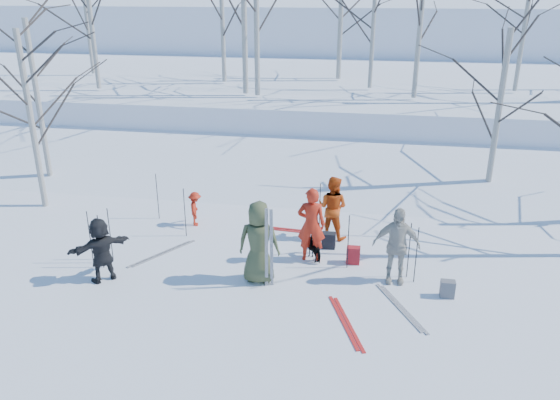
% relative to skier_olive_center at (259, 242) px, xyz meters
% --- Properties ---
extents(ground, '(120.00, 120.00, 0.00)m').
position_rel_skier_olive_center_xyz_m(ground, '(0.17, 0.20, -0.94)').
color(ground, white).
rests_on(ground, ground).
extents(snow_ramp, '(70.00, 9.49, 4.12)m').
position_rel_skier_olive_center_xyz_m(snow_ramp, '(0.17, 7.20, -0.79)').
color(snow_ramp, white).
rests_on(snow_ramp, ground).
extents(snow_plateau, '(70.00, 18.00, 2.20)m').
position_rel_skier_olive_center_xyz_m(snow_plateau, '(0.17, 17.20, 0.06)').
color(snow_plateau, white).
rests_on(snow_plateau, ground).
extents(far_hill, '(90.00, 30.00, 6.00)m').
position_rel_skier_olive_center_xyz_m(far_hill, '(0.17, 38.20, 1.06)').
color(far_hill, white).
rests_on(far_hill, ground).
extents(skier_olive_center, '(0.95, 0.64, 1.89)m').
position_rel_skier_olive_center_xyz_m(skier_olive_center, '(0.00, 0.00, 0.00)').
color(skier_olive_center, '#3C4529').
rests_on(skier_olive_center, ground).
extents(skier_red_north, '(0.69, 0.47, 1.84)m').
position_rel_skier_olive_center_xyz_m(skier_red_north, '(1.01, 1.21, -0.02)').
color(skier_red_north, red).
rests_on(skier_red_north, ground).
extents(skier_redor_behind, '(0.98, 0.86, 1.68)m').
position_rel_skier_olive_center_xyz_m(skier_redor_behind, '(1.41, 2.57, -0.10)').
color(skier_redor_behind, '#C6440F').
rests_on(skier_redor_behind, ground).
extents(skier_red_seated, '(0.52, 0.70, 0.96)m').
position_rel_skier_olive_center_xyz_m(skier_red_seated, '(-2.37, 2.68, -0.46)').
color(skier_red_seated, red).
rests_on(skier_red_seated, ground).
extents(skier_cream_east, '(1.06, 0.47, 1.78)m').
position_rel_skier_olive_center_xyz_m(skier_cream_east, '(2.98, 0.49, -0.06)').
color(skier_cream_east, beige).
rests_on(skier_cream_east, ground).
extents(skier_grey_west, '(1.29, 1.30, 1.50)m').
position_rel_skier_olive_center_xyz_m(skier_grey_west, '(-3.45, -0.58, -0.20)').
color(skier_grey_west, black).
rests_on(skier_grey_west, ground).
extents(dog, '(0.62, 0.68, 0.54)m').
position_rel_skier_olive_center_xyz_m(dog, '(1.13, 1.26, -0.67)').
color(dog, black).
rests_on(dog, ground).
extents(upright_ski_left, '(0.11, 0.17, 1.90)m').
position_rel_skier_olive_center_xyz_m(upright_ski_left, '(0.22, -0.25, 0.01)').
color(upright_ski_left, silver).
rests_on(upright_ski_left, ground).
extents(upright_ski_right, '(0.10, 0.23, 1.89)m').
position_rel_skier_olive_center_xyz_m(upright_ski_right, '(0.33, -0.25, 0.01)').
color(upright_ski_right, silver).
rests_on(upright_ski_right, ground).
extents(ski_pair_a, '(1.90, 2.08, 0.02)m').
position_rel_skier_olive_center_xyz_m(ski_pair_a, '(-2.65, 0.85, -0.93)').
color(ski_pair_a, silver).
rests_on(ski_pair_a, ground).
extents(ski_pair_b, '(1.75, 2.06, 0.02)m').
position_rel_skier_olive_center_xyz_m(ski_pair_b, '(3.11, -0.62, -0.93)').
color(ski_pair_b, silver).
rests_on(ski_pair_b, ground).
extents(ski_pair_c, '(0.48, 1.93, 0.02)m').
position_rel_skier_olive_center_xyz_m(ski_pair_c, '(0.20, 2.78, -0.93)').
color(ski_pair_c, red).
rests_on(ski_pair_c, ground).
extents(ski_pair_d, '(1.45, 2.03, 0.02)m').
position_rel_skier_olive_center_xyz_m(ski_pair_d, '(2.03, -1.35, -0.93)').
color(ski_pair_d, red).
rests_on(ski_pair_d, ground).
extents(ski_pole_a, '(0.02, 0.02, 1.34)m').
position_rel_skier_olive_center_xyz_m(ski_pole_a, '(1.91, 0.94, -0.27)').
color(ski_pole_a, black).
rests_on(ski_pole_a, ground).
extents(ski_pole_b, '(0.02, 0.02, 1.34)m').
position_rel_skier_olive_center_xyz_m(ski_pole_b, '(-3.55, 2.94, -0.27)').
color(ski_pole_b, black).
rests_on(ski_pole_b, ground).
extents(ski_pole_c, '(0.02, 0.02, 1.34)m').
position_rel_skier_olive_center_xyz_m(ski_pole_c, '(1.04, 2.95, -0.27)').
color(ski_pole_c, black).
rests_on(ski_pole_c, ground).
extents(ski_pole_d, '(0.02, 0.02, 1.34)m').
position_rel_skier_olive_center_xyz_m(ski_pole_d, '(3.28, 0.73, -0.27)').
color(ski_pole_d, black).
rests_on(ski_pole_d, ground).
extents(ski_pole_e, '(0.02, 0.02, 1.34)m').
position_rel_skier_olive_center_xyz_m(ski_pole_e, '(0.80, 2.43, -0.27)').
color(ski_pole_e, black).
rests_on(ski_pole_e, ground).
extents(ski_pole_f, '(0.02, 0.02, 1.34)m').
position_rel_skier_olive_center_xyz_m(ski_pole_f, '(-2.40, 1.95, -0.27)').
color(ski_pole_f, black).
rests_on(ski_pole_f, ground).
extents(ski_pole_g, '(0.02, 0.02, 1.34)m').
position_rel_skier_olive_center_xyz_m(ski_pole_g, '(-3.70, 0.36, -0.27)').
color(ski_pole_g, black).
rests_on(ski_pole_g, ground).
extents(ski_pole_h, '(0.02, 0.02, 1.34)m').
position_rel_skier_olive_center_xyz_m(ski_pole_h, '(-4.09, 0.11, -0.27)').
color(ski_pole_h, black).
rests_on(ski_pole_h, ground).
extents(ski_pole_i, '(0.02, 0.02, 1.34)m').
position_rel_skier_olive_center_xyz_m(ski_pole_i, '(3.43, 0.52, -0.27)').
color(ski_pole_i, black).
rests_on(ski_pole_i, ground).
extents(ski_pole_j, '(0.02, 0.02, 1.34)m').
position_rel_skier_olive_center_xyz_m(ski_pole_j, '(-3.74, -0.06, -0.27)').
color(ski_pole_j, black).
rests_on(ski_pole_j, ground).
extents(backpack_red, '(0.32, 0.22, 0.42)m').
position_rel_skier_olive_center_xyz_m(backpack_red, '(2.04, 1.19, -0.73)').
color(backpack_red, '#A91A20').
rests_on(backpack_red, ground).
extents(backpack_grey, '(0.30, 0.20, 0.38)m').
position_rel_skier_olive_center_xyz_m(backpack_grey, '(4.09, 0.01, -0.75)').
color(backpack_grey, '#58595F').
rests_on(backpack_grey, ground).
extents(backpack_dark, '(0.34, 0.24, 0.40)m').
position_rel_skier_olive_center_xyz_m(backpack_dark, '(1.39, 1.92, -0.74)').
color(backpack_dark, black).
rests_on(backpack_dark, ground).
extents(birch_plateau_a, '(4.48, 4.48, 5.54)m').
position_rel_skier_olive_center_xyz_m(birch_plateau_a, '(-4.40, 13.32, 4.02)').
color(birch_plateau_a, silver).
rests_on(birch_plateau_a, snow_plateau).
extents(birch_plateau_d, '(4.30, 4.30, 5.29)m').
position_rel_skier_olive_center_xyz_m(birch_plateau_d, '(0.52, 15.75, 3.90)').
color(birch_plateau_d, silver).
rests_on(birch_plateau_d, snow_plateau).
extents(birch_plateau_e, '(4.09, 4.09, 4.99)m').
position_rel_skier_olive_center_xyz_m(birch_plateau_e, '(2.04, 12.84, 3.75)').
color(birch_plateau_e, silver).
rests_on(birch_plateau_e, snow_plateau).
extents(birch_plateau_g, '(3.91, 3.91, 4.73)m').
position_rel_skier_olive_center_xyz_m(birch_plateau_g, '(7.89, 13.14, 3.62)').
color(birch_plateau_g, silver).
rests_on(birch_plateau_g, snow_plateau).
extents(birch_plateau_h, '(5.52, 5.52, 7.02)m').
position_rel_skier_olive_center_xyz_m(birch_plateau_h, '(-2.81, 10.72, 4.77)').
color(birch_plateau_h, silver).
rests_on(birch_plateau_h, snow_plateau).
extents(birch_plateau_i, '(4.58, 4.58, 5.69)m').
position_rel_skier_olive_center_xyz_m(birch_plateau_i, '(3.76, 10.96, 4.10)').
color(birch_plateau_i, silver).
rests_on(birch_plateau_i, snow_plateau).
extents(birch_plateau_j, '(4.49, 4.49, 5.56)m').
position_rel_skier_olive_center_xyz_m(birch_plateau_j, '(-11.40, 14.61, 4.04)').
color(birch_plateau_j, silver).
rests_on(birch_plateau_j, snow_plateau).
extents(birch_plateau_k, '(4.47, 4.47, 5.53)m').
position_rel_skier_olive_center_xyz_m(birch_plateau_k, '(-9.12, 10.75, 4.02)').
color(birch_plateau_k, silver).
rests_on(birch_plateau_k, snow_plateau).
extents(birch_plateau_l, '(5.15, 5.15, 6.50)m').
position_rel_skier_olive_center_xyz_m(birch_plateau_l, '(-2.26, 10.41, 4.51)').
color(birch_plateau_l, silver).
rests_on(birch_plateau_l, snow_plateau).
extents(birch_edge_a, '(4.20, 4.20, 5.14)m').
position_rel_skier_olive_center_xyz_m(birch_edge_a, '(-7.30, 3.26, 1.63)').
color(birch_edge_a, silver).
rests_on(birch_edge_a, ground).
extents(birch_edge_d, '(4.31, 4.31, 5.30)m').
position_rel_skier_olive_center_xyz_m(birch_edge_d, '(-8.30, 5.20, 1.71)').
color(birch_edge_d, silver).
rests_on(birch_edge_d, ground).
extents(birch_edge_e, '(4.18, 4.18, 5.11)m').
position_rel_skier_olive_center_xyz_m(birch_edge_e, '(5.92, 6.22, 1.61)').
color(birch_edge_e, silver).
rests_on(birch_edge_e, ground).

